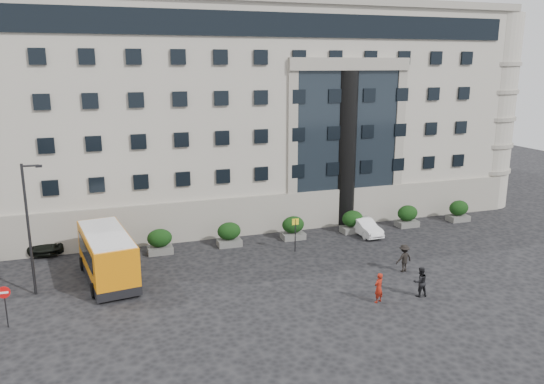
% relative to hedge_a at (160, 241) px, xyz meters
% --- Properties ---
extents(ground, '(120.00, 120.00, 0.00)m').
position_rel_hedge_a_xyz_m(ground, '(4.00, -7.80, -0.93)').
color(ground, black).
rests_on(ground, ground).
extents(civic_building, '(44.00, 24.00, 18.00)m').
position_rel_hedge_a_xyz_m(civic_building, '(10.00, 14.20, 8.07)').
color(civic_building, '#A7A094').
rests_on(civic_building, ground).
extents(entrance_column, '(1.80, 1.80, 13.00)m').
position_rel_hedge_a_xyz_m(entrance_column, '(16.00, 2.50, 5.57)').
color(entrance_column, black).
rests_on(entrance_column, ground).
extents(hedge_a, '(1.80, 1.26, 1.84)m').
position_rel_hedge_a_xyz_m(hedge_a, '(0.00, 0.00, 0.00)').
color(hedge_a, '#545452').
rests_on(hedge_a, ground).
extents(hedge_b, '(1.80, 1.26, 1.84)m').
position_rel_hedge_a_xyz_m(hedge_b, '(5.20, 0.00, 0.00)').
color(hedge_b, '#545452').
rests_on(hedge_b, ground).
extents(hedge_c, '(1.80, 1.26, 1.84)m').
position_rel_hedge_a_xyz_m(hedge_c, '(10.40, 0.00, 0.00)').
color(hedge_c, '#545452').
rests_on(hedge_c, ground).
extents(hedge_d, '(1.80, 1.26, 1.84)m').
position_rel_hedge_a_xyz_m(hedge_d, '(15.60, 0.00, 0.00)').
color(hedge_d, '#545452').
rests_on(hedge_d, ground).
extents(hedge_e, '(1.80, 1.26, 1.84)m').
position_rel_hedge_a_xyz_m(hedge_e, '(20.80, 0.00, 0.00)').
color(hedge_e, '#545452').
rests_on(hedge_e, ground).
extents(hedge_f, '(1.80, 1.26, 1.84)m').
position_rel_hedge_a_xyz_m(hedge_f, '(26.00, 0.00, 0.00)').
color(hedge_f, '#545452').
rests_on(hedge_f, ground).
extents(street_lamp, '(1.16, 0.18, 8.00)m').
position_rel_hedge_a_xyz_m(street_lamp, '(-7.94, -4.80, 3.44)').
color(street_lamp, '#262628').
rests_on(street_lamp, ground).
extents(bus_stop_sign, '(0.50, 0.08, 2.52)m').
position_rel_hedge_a_xyz_m(bus_stop_sign, '(9.50, -2.80, 0.80)').
color(bus_stop_sign, '#262628').
rests_on(bus_stop_sign, ground).
extents(no_entry_sign, '(0.64, 0.16, 2.32)m').
position_rel_hedge_a_xyz_m(no_entry_sign, '(-9.00, -8.84, 0.72)').
color(no_entry_sign, '#262628').
rests_on(no_entry_sign, ground).
extents(minibus, '(3.63, 7.80, 3.13)m').
position_rel_hedge_a_xyz_m(minibus, '(-3.74, -3.84, 0.80)').
color(minibus, orange).
rests_on(minibus, ground).
extents(red_truck, '(3.00, 5.94, 3.12)m').
position_rel_hedge_a_xyz_m(red_truck, '(-9.74, 6.20, 0.67)').
color(red_truck, maroon).
rests_on(red_truck, ground).
extents(parked_car_d, '(2.95, 5.60, 1.50)m').
position_rel_hedge_a_xyz_m(parked_car_d, '(-7.76, 3.91, -0.18)').
color(parked_car_d, black).
rests_on(parked_car_d, ground).
extents(white_taxi, '(1.57, 4.04, 1.31)m').
position_rel_hedge_a_xyz_m(white_taxi, '(16.28, -0.80, -0.27)').
color(white_taxi, silver).
rests_on(white_taxi, ground).
extents(pedestrian_a, '(0.77, 0.64, 1.80)m').
position_rel_hedge_a_xyz_m(pedestrian_a, '(11.01, -12.35, -0.03)').
color(pedestrian_a, maroon).
rests_on(pedestrian_a, ground).
extents(pedestrian_b, '(0.94, 0.76, 1.82)m').
position_rel_hedge_a_xyz_m(pedestrian_b, '(13.78, -12.38, -0.02)').
color(pedestrian_b, black).
rests_on(pedestrian_b, ground).
extents(pedestrian_c, '(1.31, 0.89, 1.88)m').
position_rel_hedge_a_xyz_m(pedestrian_c, '(14.98, -8.71, 0.01)').
color(pedestrian_c, black).
rests_on(pedestrian_c, ground).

